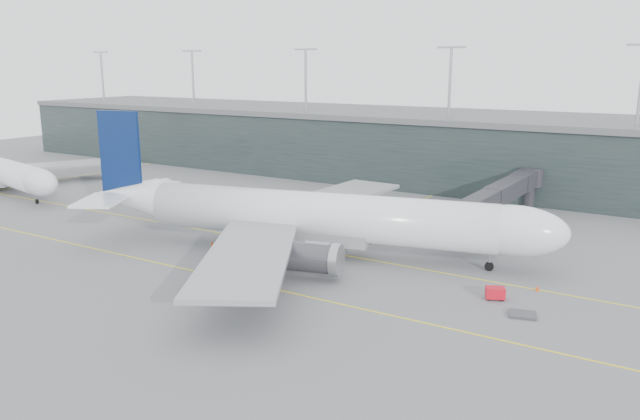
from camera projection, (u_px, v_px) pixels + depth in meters
The scene contains 17 objects.
ground at pixel (302, 239), 94.82m from camera, with size 320.00×320.00×0.00m, color slate.
taxiline_a at pixel (287, 245), 91.50m from camera, with size 160.00×0.25×0.02m, color yellow.
taxiline_b at pixel (215, 276), 78.20m from camera, with size 160.00×0.25×0.02m, color yellow.
taxiline_lead_main at pixel (388, 216), 108.90m from camera, with size 0.25×60.00×0.02m, color yellow.
taxiline_lead_adj at pixel (86, 175), 149.49m from camera, with size 0.25×60.00×0.02m, color yellow.
terminal at pixel (441, 147), 141.27m from camera, with size 240.00×36.00×29.00m.
main_aircraft at pixel (315, 217), 86.05m from camera, with size 67.85×62.65×19.20m.
jet_bridge at pixel (507, 190), 103.77m from camera, with size 5.27×48.00×7.31m.
gse_cart at pixel (495, 293), 70.22m from camera, with size 2.46×2.09×1.43m.
baggage_dolly at pixel (522, 314), 65.74m from camera, with size 2.78×2.22×0.28m, color #3B3A40.
uld_a at pixel (308, 214), 106.18m from camera, with size 2.23×1.81×1.99m.
uld_b at pixel (325, 214), 105.83m from camera, with size 2.44×2.14×1.91m.
uld_c at pixel (339, 217), 103.87m from camera, with size 2.31×1.98×1.86m.
cone_nose at pixel (538, 288), 72.90m from camera, with size 0.47×0.47×0.75m, color #E84A0C.
cone_wing_stbd at pixel (275, 280), 75.79m from camera, with size 0.43×0.43×0.69m, color #D9640C.
cone_wing_port at pixel (388, 231), 97.86m from camera, with size 0.42×0.42×0.67m, color #FD4F0E.
cone_tail at pixel (212, 243), 91.23m from camera, with size 0.45×0.45×0.71m, color #D73E0B.
Camera 1 is at (49.93, -76.50, 25.94)m, focal length 35.00 mm.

